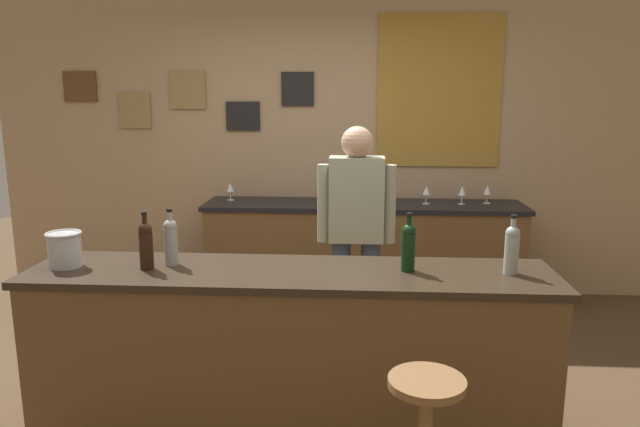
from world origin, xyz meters
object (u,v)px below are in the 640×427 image
(wine_bottle_d, at_px, (512,248))
(wine_glass_a, at_px, (230,188))
(ice_bucket, at_px, (65,249))
(wine_glass_d, at_px, (462,191))
(wine_glass_b, at_px, (327,191))
(wine_glass_c, at_px, (426,191))
(wine_bottle_b, at_px, (171,240))
(wine_glass_e, at_px, (487,191))
(wine_bottle_a, at_px, (146,244))
(wine_bottle_c, at_px, (408,245))
(bartender, at_px, (356,229))

(wine_bottle_d, bearing_deg, wine_glass_a, 132.15)
(wine_bottle_d, bearing_deg, ice_bucket, -179.27)
(wine_glass_d, bearing_deg, ice_bucket, -139.45)
(wine_glass_b, relative_size, wine_glass_c, 1.00)
(wine_bottle_b, xyz_separation_m, ice_bucket, (-0.55, -0.07, -0.04))
(ice_bucket, bearing_deg, wine_glass_e, 38.73)
(wine_bottle_a, relative_size, wine_bottle_c, 1.00)
(wine_bottle_d, distance_m, wine_glass_e, 2.12)
(ice_bucket, xyz_separation_m, wine_glass_e, (2.65, 2.13, -0.01))
(bartender, relative_size, wine_glass_a, 10.45)
(wine_glass_a, bearing_deg, wine_bottle_d, -47.85)
(wine_glass_a, height_order, wine_glass_e, same)
(wine_bottle_d, relative_size, wine_glass_e, 1.97)
(wine_bottle_c, distance_m, wine_glass_d, 2.13)
(wine_bottle_a, xyz_separation_m, wine_glass_e, (2.21, 2.14, -0.05))
(bartender, distance_m, wine_bottle_c, 0.92)
(wine_glass_b, bearing_deg, wine_bottle_b, -110.43)
(wine_glass_e, bearing_deg, wine_glass_b, -175.97)
(bartender, relative_size, wine_glass_c, 10.45)
(wine_bottle_d, xyz_separation_m, wine_glass_c, (-0.20, 2.05, -0.05))
(wine_bottle_c, distance_m, wine_bottle_d, 0.52)
(ice_bucket, bearing_deg, bartender, 30.66)
(wine_bottle_d, relative_size, wine_glass_c, 1.97)
(wine_bottle_d, relative_size, wine_glass_d, 1.97)
(wine_glass_a, distance_m, wine_glass_c, 1.72)
(wine_bottle_d, height_order, wine_glass_e, wine_bottle_d)
(bartender, height_order, wine_glass_e, bartender)
(wine_glass_b, bearing_deg, wine_bottle_d, -62.43)
(wine_glass_b, bearing_deg, wine_bottle_c, -75.17)
(wine_glass_c, bearing_deg, ice_bucket, -135.69)
(wine_bottle_a, height_order, wine_bottle_b, same)
(wine_glass_b, xyz_separation_m, wine_glass_e, (1.37, 0.10, 0.00))
(wine_glass_d, height_order, wine_glass_e, same)
(wine_glass_e, bearing_deg, wine_glass_a, 179.62)
(wine_bottle_b, distance_m, wine_glass_a, 2.08)
(bartender, bearing_deg, wine_bottle_d, -48.08)
(ice_bucket, height_order, wine_glass_d, ice_bucket)
(wine_glass_a, distance_m, wine_glass_e, 2.24)
(wine_glass_a, bearing_deg, wine_bottle_c, -56.41)
(wine_bottle_c, relative_size, ice_bucket, 1.63)
(wine_bottle_c, xyz_separation_m, wine_glass_b, (-0.53, 1.99, -0.05))
(wine_bottle_c, height_order, wine_glass_e, wine_bottle_c)
(wine_bottle_c, distance_m, wine_glass_a, 2.52)
(bartender, distance_m, wine_bottle_a, 1.43)
(ice_bucket, distance_m, wine_glass_b, 2.40)
(wine_bottle_d, distance_m, wine_glass_c, 2.06)
(wine_glass_a, distance_m, wine_glass_b, 0.87)
(bartender, height_order, wine_bottle_d, bartender)
(wine_bottle_a, distance_m, wine_glass_c, 2.68)
(wine_bottle_d, height_order, wine_glass_b, wine_bottle_d)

